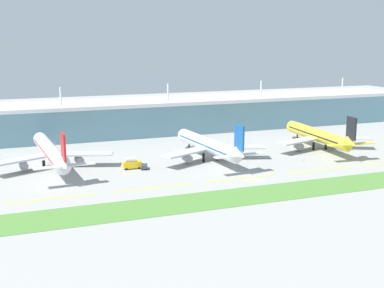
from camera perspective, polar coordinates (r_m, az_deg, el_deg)
ground_plane at (r=187.81m, az=6.74°, el=-3.99°), size 600.00×600.00×0.00m
terminal_building at (r=279.83m, az=-3.04°, el=3.21°), size 288.00×34.00×27.22m
airliner_near at (r=209.59m, az=-15.54°, el=-0.87°), size 48.71×67.37×18.90m
airliner_middle at (r=214.63m, az=1.90°, el=-0.16°), size 48.67×59.79×18.90m
airliner_far at (r=243.57m, az=14.00°, el=0.92°), size 48.67×60.47×18.90m
taxiway_stripe_west at (r=170.86m, az=-15.47°, el=-5.93°), size 28.00×0.70×0.04m
taxiway_stripe_mid_west at (r=176.79m, az=-4.41°, el=-4.93°), size 28.00×0.70×0.04m
taxiway_stripe_centre at (r=188.75m, az=5.56°, el=-3.88°), size 28.00×0.70×0.04m
taxiway_stripe_mid_east at (r=205.70m, az=14.09°, el=-2.87°), size 28.00×0.70×0.04m
grass_verge at (r=173.52m, az=9.33°, el=-5.37°), size 300.00×18.00×0.10m
pushback_tug at (r=201.90m, az=-5.36°, el=-2.52°), size 3.49×4.88×1.85m
fuel_truck at (r=202.43m, az=-6.79°, el=-2.18°), size 7.28×2.89×4.95m
safety_cone_left_wingtip at (r=235.33m, az=18.96°, el=-1.26°), size 0.56×0.56×0.70m
safety_cone_nose_front at (r=230.88m, az=18.28°, el=-1.45°), size 0.56×0.56×0.70m
safety_cone_right_wingtip at (r=220.24m, az=12.43°, el=-1.75°), size 0.56×0.56×0.70m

